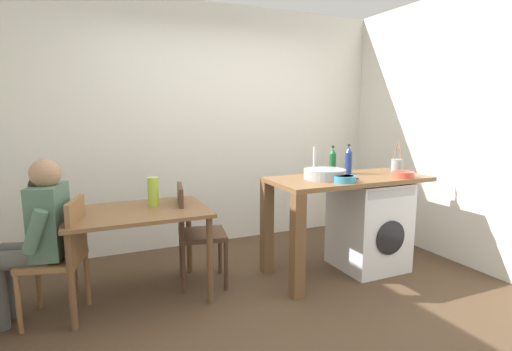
% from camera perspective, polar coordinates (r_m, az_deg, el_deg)
% --- Properties ---
extents(ground_plane, '(5.46, 5.46, 0.00)m').
position_cam_1_polar(ground_plane, '(3.29, 2.89, -18.28)').
color(ground_plane, '#4C3826').
extents(wall_back, '(4.60, 0.10, 2.70)m').
position_cam_1_polar(wall_back, '(4.55, -7.02, 7.02)').
color(wall_back, silver).
rests_on(wall_back, ground_plane).
extents(wall_counter_side, '(0.10, 3.80, 2.70)m').
position_cam_1_polar(wall_counter_side, '(4.35, 29.40, 5.80)').
color(wall_counter_side, silver).
rests_on(wall_counter_side, ground_plane).
extents(dining_table, '(1.10, 0.76, 0.74)m').
position_cam_1_polar(dining_table, '(3.33, -16.80, -6.45)').
color(dining_table, brown).
rests_on(dining_table, ground_plane).
extents(chair_person_seat, '(0.49, 0.49, 0.90)m').
position_cam_1_polar(chair_person_seat, '(3.24, -26.21, -9.98)').
color(chair_person_seat, olive).
rests_on(chair_person_seat, ground_plane).
extents(chair_opposite, '(0.47, 0.47, 0.90)m').
position_cam_1_polar(chair_opposite, '(3.51, -9.03, -7.65)').
color(chair_opposite, '#4C3323').
rests_on(chair_opposite, ground_plane).
extents(seated_person, '(0.55, 0.54, 1.20)m').
position_cam_1_polar(seated_person, '(3.25, -29.15, -7.16)').
color(seated_person, '#595651').
rests_on(seated_person, ground_plane).
extents(kitchen_counter, '(1.50, 0.68, 0.92)m').
position_cam_1_polar(kitchen_counter, '(3.67, 10.51, -2.88)').
color(kitchen_counter, brown).
rests_on(kitchen_counter, ground_plane).
extents(washing_machine, '(0.60, 0.61, 0.86)m').
position_cam_1_polar(washing_machine, '(4.03, 16.00, -6.86)').
color(washing_machine, silver).
rests_on(washing_machine, ground_plane).
extents(sink_basin, '(0.38, 0.38, 0.09)m').
position_cam_1_polar(sink_basin, '(3.60, 9.92, 0.21)').
color(sink_basin, '#9EA0A5').
rests_on(sink_basin, kitchen_counter).
extents(tap, '(0.02, 0.02, 0.28)m').
position_cam_1_polar(tap, '(3.74, 8.43, 2.05)').
color(tap, '#B2B2B7').
rests_on(tap, kitchen_counter).
extents(bottle_tall_green, '(0.07, 0.07, 0.27)m').
position_cam_1_polar(bottle_tall_green, '(3.93, 11.04, 2.09)').
color(bottle_tall_green, '#19592D').
rests_on(bottle_tall_green, kitchen_counter).
extents(bottle_squat_brown, '(0.07, 0.07, 0.29)m').
position_cam_1_polar(bottle_squat_brown, '(3.92, 13.26, 2.13)').
color(bottle_squat_brown, navy).
rests_on(bottle_squat_brown, kitchen_counter).
extents(mixing_bowl, '(0.20, 0.20, 0.06)m').
position_cam_1_polar(mixing_bowl, '(3.48, 12.64, -0.41)').
color(mixing_bowl, teal).
rests_on(mixing_bowl, kitchen_counter).
extents(utensil_crock, '(0.11, 0.11, 0.30)m').
position_cam_1_polar(utensil_crock, '(4.19, 19.75, 1.41)').
color(utensil_crock, gray).
rests_on(utensil_crock, kitchen_counter).
extents(colander, '(0.20, 0.20, 0.06)m').
position_cam_1_polar(colander, '(3.88, 20.52, 0.20)').
color(colander, '#D84C38').
rests_on(colander, kitchen_counter).
extents(vase, '(0.09, 0.09, 0.24)m').
position_cam_1_polar(vase, '(3.40, -14.68, -2.27)').
color(vase, '#A8C63D').
rests_on(vase, dining_table).
extents(scissors, '(0.15, 0.06, 0.01)m').
position_cam_1_polar(scissors, '(3.65, 13.55, -0.44)').
color(scissors, '#B2B2B7').
rests_on(scissors, kitchen_counter).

